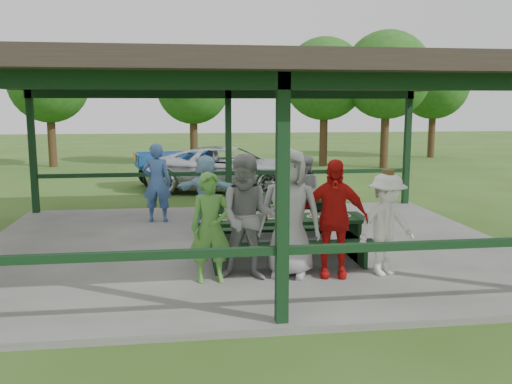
{
  "coord_description": "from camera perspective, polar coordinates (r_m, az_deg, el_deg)",
  "views": [
    {
      "loc": [
        -1.16,
        -10.02,
        2.72
      ],
      "look_at": [
        0.16,
        -0.3,
        1.15
      ],
      "focal_mm": 38.0,
      "sensor_mm": 36.0,
      "label": 1
    }
  ],
  "objects": [
    {
      "name": "tree_left",
      "position": [
        25.51,
        -6.66,
        10.81
      ],
      "size": [
        3.33,
        3.33,
        5.21
      ],
      "color": "#372416",
      "rests_on": "ground"
    },
    {
      "name": "spectator_lblue",
      "position": [
        11.75,
        -5.23,
        0.1
      ],
      "size": [
        1.54,
        0.97,
        1.59
      ],
      "primitive_type": "imported",
      "rotation": [
        0.0,
        0.0,
        2.77
      ],
      "color": "#88B6D3",
      "rests_on": "concrete_slab"
    },
    {
      "name": "tree_right",
      "position": [
        24.55,
        13.61,
        11.86
      ],
      "size": [
        3.8,
        3.8,
        5.94
      ],
      "color": "#372416",
      "rests_on": "ground"
    },
    {
      "name": "table_setting",
      "position": [
        9.16,
        1.57,
        -2.49
      ],
      "size": [
        2.35,
        0.45,
        0.1
      ],
      "color": "white",
      "rests_on": "picnic_table_near"
    },
    {
      "name": "pickup_truck",
      "position": [
        17.29,
        -2.72,
        2.43
      ],
      "size": [
        5.7,
        3.94,
        1.45
      ],
      "primitive_type": "imported",
      "rotation": [
        0.0,
        0.0,
        1.25
      ],
      "color": "silver",
      "rests_on": "ground"
    },
    {
      "name": "spectator_blue",
      "position": [
        12.46,
        -10.4,
        0.97
      ],
      "size": [
        0.7,
        0.51,
        1.79
      ],
      "primitive_type": "imported",
      "rotation": [
        0.0,
        0.0,
        3.02
      ],
      "color": "#395A96",
      "rests_on": "concrete_slab"
    },
    {
      "name": "tree_mid",
      "position": [
        24.82,
        7.23,
        11.7
      ],
      "size": [
        3.68,
        3.68,
        5.75
      ],
      "color": "#372416",
      "rests_on": "ground"
    },
    {
      "name": "contestant_red",
      "position": [
        8.39,
        8.1,
        -2.75
      ],
      "size": [
        1.14,
        0.66,
        1.83
      ],
      "primitive_type": "imported",
      "rotation": [
        0.0,
        0.0,
        -0.21
      ],
      "color": "red",
      "rests_on": "concrete_slab"
    },
    {
      "name": "spectator_grey",
      "position": [
        12.24,
        5.15,
        0.28
      ],
      "size": [
        0.87,
        0.76,
        1.51
      ],
      "primitive_type": "imported",
      "rotation": [
        0.0,
        0.0,
        2.84
      ],
      "color": "#98989B",
      "rests_on": "concrete_slab"
    },
    {
      "name": "picnic_table_far",
      "position": [
        11.17,
        1.65,
        -2.03
      ],
      "size": [
        2.44,
        1.39,
        0.75
      ],
      "color": "black",
      "rests_on": "concrete_slab"
    },
    {
      "name": "contestant_grey_left",
      "position": [
        8.15,
        -0.84,
        -2.71
      ],
      "size": [
        1.06,
        0.9,
        1.91
      ],
      "primitive_type": "imported",
      "rotation": [
        0.0,
        0.0,
        -0.21
      ],
      "color": "gray",
      "rests_on": "concrete_slab"
    },
    {
      "name": "tree_far_right",
      "position": [
        30.24,
        18.24,
        10.68
      ],
      "size": [
        3.6,
        3.6,
        5.63
      ],
      "color": "#372416",
      "rests_on": "ground"
    },
    {
      "name": "picnic_table_near",
      "position": [
        9.23,
        3.06,
        -4.35
      ],
      "size": [
        2.76,
        1.39,
        0.75
      ],
      "color": "black",
      "rests_on": "concrete_slab"
    },
    {
      "name": "pavilion_structure",
      "position": [
        10.09,
        -1.14,
        11.62
      ],
      "size": [
        10.6,
        8.6,
        3.24
      ],
      "color": "black",
      "rests_on": "concrete_slab"
    },
    {
      "name": "contestant_grey_mid",
      "position": [
        8.33,
        3.56,
        -2.23
      ],
      "size": [
        1.12,
        0.91,
        1.98
      ],
      "primitive_type": "imported",
      "rotation": [
        0.0,
        0.0,
        -0.33
      ],
      "color": "#999A9C",
      "rests_on": "concrete_slab"
    },
    {
      "name": "ground",
      "position": [
        10.44,
        -1.09,
        -6.03
      ],
      "size": [
        90.0,
        90.0,
        0.0
      ],
      "primitive_type": "plane",
      "color": "#335019",
      "rests_on": "ground"
    },
    {
      "name": "tree_far_left",
      "position": [
        26.02,
        -20.99,
        10.63
      ],
      "size": [
        3.5,
        3.5,
        5.46
      ],
      "color": "#372416",
      "rests_on": "ground"
    },
    {
      "name": "concrete_slab",
      "position": [
        10.43,
        -1.09,
        -5.76
      ],
      "size": [
        10.0,
        8.0,
        0.1
      ],
      "primitive_type": "cube",
      "color": "#60605B",
      "rests_on": "ground"
    },
    {
      "name": "farm_trailer",
      "position": [
        18.57,
        -8.42,
        2.48
      ],
      "size": [
        3.61,
        1.98,
        1.25
      ],
      "rotation": [
        0.0,
        0.0,
        0.19
      ],
      "color": "navy",
      "rests_on": "ground"
    },
    {
      "name": "contestant_white_fedora",
      "position": [
        8.65,
        13.54,
        -3.3
      ],
      "size": [
        1.17,
        0.89,
        1.65
      ],
      "rotation": [
        0.0,
        0.0,
        0.32
      ],
      "color": "silver",
      "rests_on": "concrete_slab"
    },
    {
      "name": "contestant_green",
      "position": [
        8.08,
        -4.8,
        -3.77
      ],
      "size": [
        0.62,
        0.43,
        1.66
      ],
      "primitive_type": "imported",
      "rotation": [
        0.0,
        0.0,
        0.05
      ],
      "color": "#509238",
      "rests_on": "concrete_slab"
    }
  ]
}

